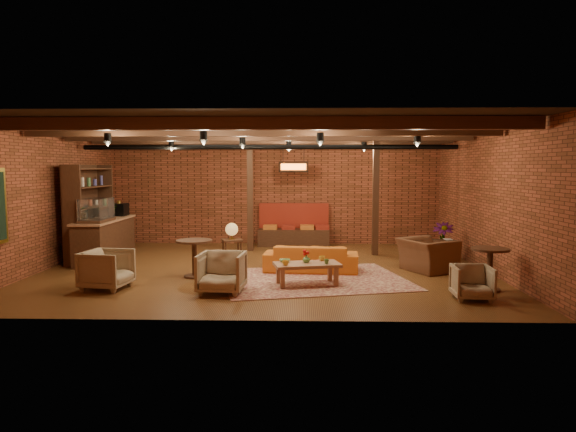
{
  "coord_description": "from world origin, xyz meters",
  "views": [
    {
      "loc": [
        0.85,
        -11.63,
        2.33
      ],
      "look_at": [
        0.52,
        0.2,
        1.21
      ],
      "focal_mm": 32.0,
      "sensor_mm": 36.0,
      "label": 1
    }
  ],
  "objects_px": {
    "sofa": "(311,258)",
    "armchair_a": "(107,267)",
    "armchair_right": "(427,250)",
    "side_table_book": "(444,242)",
    "armchair_far": "(472,281)",
    "plant_tall": "(444,204)",
    "armchair_b": "(222,271)",
    "round_table_left": "(194,252)",
    "coffee_table": "(306,266)",
    "side_table_lamp": "(232,232)",
    "round_table_right": "(490,262)"
  },
  "relations": [
    {
      "from": "round_table_left",
      "to": "armchair_b",
      "type": "relative_size",
      "value": 0.95
    },
    {
      "from": "round_table_left",
      "to": "armchair_a",
      "type": "height_order",
      "value": "armchair_a"
    },
    {
      "from": "round_table_left",
      "to": "side_table_book",
      "type": "xyz_separation_m",
      "value": [
        5.8,
        1.91,
        -0.03
      ]
    },
    {
      "from": "armchair_a",
      "to": "armchair_far",
      "type": "distance_m",
      "value": 6.79
    },
    {
      "from": "armchair_b",
      "to": "plant_tall",
      "type": "relative_size",
      "value": 0.3
    },
    {
      "from": "side_table_lamp",
      "to": "round_table_right",
      "type": "bearing_deg",
      "value": -27.55
    },
    {
      "from": "round_table_left",
      "to": "plant_tall",
      "type": "bearing_deg",
      "value": 20.71
    },
    {
      "from": "armchair_right",
      "to": "armchair_far",
      "type": "bearing_deg",
      "value": 157.65
    },
    {
      "from": "armchair_far",
      "to": "plant_tall",
      "type": "relative_size",
      "value": 0.24
    },
    {
      "from": "round_table_left",
      "to": "plant_tall",
      "type": "distance_m",
      "value": 6.31
    },
    {
      "from": "sofa",
      "to": "armchair_a",
      "type": "bearing_deg",
      "value": 28.82
    },
    {
      "from": "side_table_book",
      "to": "plant_tall",
      "type": "relative_size",
      "value": 0.23
    },
    {
      "from": "armchair_a",
      "to": "plant_tall",
      "type": "distance_m",
      "value": 8.08
    },
    {
      "from": "side_table_lamp",
      "to": "plant_tall",
      "type": "height_order",
      "value": "plant_tall"
    },
    {
      "from": "sofa",
      "to": "armchair_b",
      "type": "relative_size",
      "value": 2.47
    },
    {
      "from": "armchair_right",
      "to": "armchair_far",
      "type": "distance_m",
      "value": 2.5
    },
    {
      "from": "sofa",
      "to": "round_table_right",
      "type": "distance_m",
      "value": 3.77
    },
    {
      "from": "side_table_lamp",
      "to": "round_table_right",
      "type": "height_order",
      "value": "side_table_lamp"
    },
    {
      "from": "armchair_far",
      "to": "coffee_table",
      "type": "bearing_deg",
      "value": 163.13
    },
    {
      "from": "sofa",
      "to": "plant_tall",
      "type": "relative_size",
      "value": 0.73
    },
    {
      "from": "sofa",
      "to": "armchair_right",
      "type": "height_order",
      "value": "armchair_right"
    },
    {
      "from": "plant_tall",
      "to": "armchair_b",
      "type": "bearing_deg",
      "value": -144.71
    },
    {
      "from": "sofa",
      "to": "side_table_lamp",
      "type": "relative_size",
      "value": 2.13
    },
    {
      "from": "armchair_far",
      "to": "round_table_left",
      "type": "bearing_deg",
      "value": 164.75
    },
    {
      "from": "side_table_lamp",
      "to": "round_table_right",
      "type": "distance_m",
      "value": 5.95
    },
    {
      "from": "side_table_lamp",
      "to": "armchair_right",
      "type": "height_order",
      "value": "armchair_right"
    },
    {
      "from": "sofa",
      "to": "armchair_right",
      "type": "xyz_separation_m",
      "value": [
        2.62,
        0.1,
        0.19
      ]
    },
    {
      "from": "sofa",
      "to": "side_table_lamp",
      "type": "xyz_separation_m",
      "value": [
        -1.92,
        1.03,
        0.44
      ]
    },
    {
      "from": "plant_tall",
      "to": "coffee_table",
      "type": "bearing_deg",
      "value": -140.22
    },
    {
      "from": "armchair_a",
      "to": "armchair_right",
      "type": "bearing_deg",
      "value": -65.78
    },
    {
      "from": "side_table_book",
      "to": "round_table_right",
      "type": "relative_size",
      "value": 0.79
    },
    {
      "from": "coffee_table",
      "to": "plant_tall",
      "type": "distance_m",
      "value": 4.63
    },
    {
      "from": "sofa",
      "to": "armchair_far",
      "type": "relative_size",
      "value": 3.1
    },
    {
      "from": "armchair_a",
      "to": "armchair_far",
      "type": "height_order",
      "value": "armchair_a"
    },
    {
      "from": "sofa",
      "to": "plant_tall",
      "type": "bearing_deg",
      "value": -150.5
    },
    {
      "from": "round_table_left",
      "to": "armchair_a",
      "type": "xyz_separation_m",
      "value": [
        -1.46,
        -1.11,
        -0.12
      ]
    },
    {
      "from": "armchair_b",
      "to": "armchair_far",
      "type": "relative_size",
      "value": 1.26
    },
    {
      "from": "side_table_lamp",
      "to": "armchair_b",
      "type": "height_order",
      "value": "side_table_lamp"
    },
    {
      "from": "coffee_table",
      "to": "round_table_right",
      "type": "height_order",
      "value": "round_table_right"
    },
    {
      "from": "armchair_b",
      "to": "side_table_book",
      "type": "distance_m",
      "value": 5.98
    },
    {
      "from": "armchair_b",
      "to": "sofa",
      "type": "bearing_deg",
      "value": 54.3
    },
    {
      "from": "side_table_book",
      "to": "armchair_far",
      "type": "bearing_deg",
      "value": -97.79
    },
    {
      "from": "sofa",
      "to": "armchair_far",
      "type": "distance_m",
      "value": 3.68
    },
    {
      "from": "coffee_table",
      "to": "armchair_a",
      "type": "distance_m",
      "value": 3.86
    },
    {
      "from": "armchair_b",
      "to": "armchair_far",
      "type": "distance_m",
      "value": 4.52
    },
    {
      "from": "armchair_a",
      "to": "side_table_book",
      "type": "height_order",
      "value": "armchair_a"
    },
    {
      "from": "side_table_book",
      "to": "armchair_b",
      "type": "bearing_deg",
      "value": -146.83
    },
    {
      "from": "coffee_table",
      "to": "side_table_book",
      "type": "xyz_separation_m",
      "value": [
        3.42,
        2.59,
        0.12
      ]
    },
    {
      "from": "armchair_a",
      "to": "round_table_right",
      "type": "xyz_separation_m",
      "value": [
        7.3,
        0.05,
        0.13
      ]
    },
    {
      "from": "side_table_book",
      "to": "armchair_far",
      "type": "xyz_separation_m",
      "value": [
        -0.5,
        -3.63,
        -0.18
      ]
    }
  ]
}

